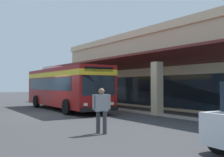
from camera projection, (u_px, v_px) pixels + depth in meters
name	position (u px, v px, depth m)	size (l,w,h in m)	color
ground	(148.00, 108.00, 22.48)	(120.00, 120.00, 0.00)	#38383A
curb_strip	(110.00, 108.00, 22.14)	(32.99, 0.50, 0.12)	#9E998E
plaza_building	(194.00, 70.00, 27.37)	(27.79, 16.89, 6.64)	#C6B793
transit_bus	(64.00, 85.00, 21.44)	(11.26, 3.00, 3.34)	maroon
pedestrian	(101.00, 108.00, 10.81)	(0.44, 0.67, 1.75)	#38383D
potted_palm	(82.00, 96.00, 28.76)	(1.45, 1.49, 2.92)	brown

